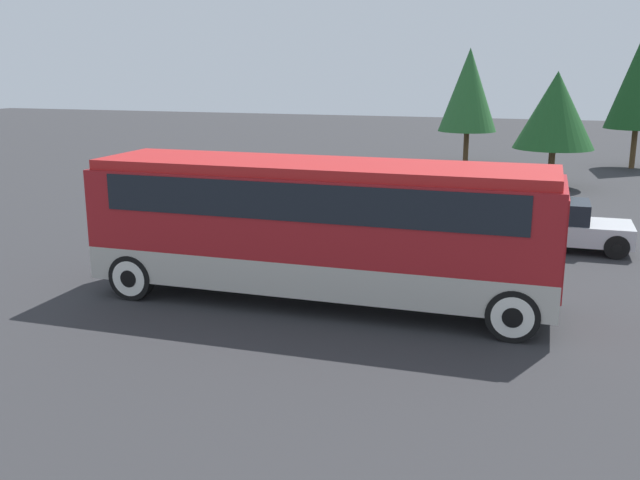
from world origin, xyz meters
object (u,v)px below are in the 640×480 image
(parked_car_near, at_px, (552,224))
(parked_car_mid, at_px, (245,215))
(parked_car_far, at_px, (404,212))
(tour_bus, at_px, (324,219))

(parked_car_near, bearing_deg, parked_car_mid, -169.95)
(parked_car_far, bearing_deg, tour_bus, -93.47)
(parked_car_mid, height_order, parked_car_far, parked_car_mid)
(tour_bus, xyz_separation_m, parked_car_far, (0.43, 7.14, -1.21))
(parked_car_near, xyz_separation_m, parked_car_far, (-4.45, 0.45, -0.01))
(parked_car_mid, relative_size, parked_car_far, 0.91)
(tour_bus, bearing_deg, parked_car_near, 53.87)
(tour_bus, xyz_separation_m, parked_car_near, (4.88, 6.69, -1.21))
(tour_bus, bearing_deg, parked_car_far, 86.53)
(parked_car_near, relative_size, parked_car_mid, 1.01)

